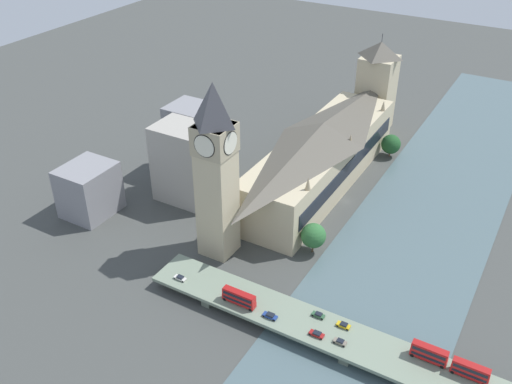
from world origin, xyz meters
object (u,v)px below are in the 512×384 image
Objects in this scene: double_decker_bus_rear at (429,353)px; road_bridge at (352,343)px; victoria_tower at (376,86)px; car_southbound_mid at (344,325)px; car_southbound_extra at (340,342)px; parliament_hall at (322,154)px; car_northbound_lead at (317,334)px; car_southbound_lead at (318,315)px; car_northbound_mid at (270,316)px; double_decker_bus_mid at (471,370)px; car_northbound_tail at (180,278)px; clock_tower at (216,167)px; double_decker_bus_lead at (239,297)px.

road_bridge is at bearing 10.30° from double_decker_bus_rear.
victoria_tower reaches higher than car_southbound_mid.
victoria_tower is 160.80m from car_southbound_extra.
parliament_hall reaches higher than double_decker_bus_rear.
car_southbound_mid is (-44.47, 80.63, -9.47)m from parliament_hall.
car_northbound_lead is at bearing 104.24° from victoria_tower.
victoria_tower is at bearing -64.30° from double_decker_bus_rear.
car_southbound_extra is (-10.12, 6.80, -0.04)m from car_southbound_lead.
double_decker_bus_mid is at bearing -172.76° from car_northbound_mid.
car_northbound_mid is at bearing 98.60° from victoria_tower.
car_southbound_extra is (-1.66, 6.65, -0.04)m from car_southbound_mid.
victoria_tower reaches higher than car_northbound_tail.
double_decker_bus_mid is (-94.00, 17.84, -28.41)m from clock_tower.
car_southbound_extra is at bearing 15.65° from double_decker_bus_rear.
victoria_tower is 11.07× the size of car_northbound_lead.
car_northbound_mid is at bearing 7.24° from double_decker_bus_mid.
car_northbound_tail is (60.59, 3.39, 1.56)m from road_bridge.
car_southbound_extra is (-58.35, 24.28, -30.40)m from clock_tower.
double_decker_bus_lead reaches higher than car_northbound_mid.
clock_tower reaches higher than car_southbound_lead.
parliament_hall is 88.67m from car_southbound_lead.
parliament_hall is at bearing 90.05° from victoria_tower.
double_decker_bus_rear is at bearing -172.84° from double_decker_bus_lead.
double_decker_bus_lead reaches higher than car_southbound_extra.
parliament_hall is at bearing -100.98° from clock_tower.
parliament_hall is at bearing -59.89° from road_bridge.
victoria_tower is 11.89× the size of car_southbound_mid.
car_northbound_lead is at bearing 9.44° from double_decker_bus_mid.
double_decker_bus_rear reaches higher than double_decker_bus_mid.
double_decker_bus_mid is at bearing -169.77° from car_southbound_extra.
road_bridge is 10.75m from car_northbound_lead.
car_southbound_lead is (-48.23, 17.47, -30.36)m from clock_tower.
parliament_hall is at bearing -61.12° from car_southbound_mid.
clock_tower is 6.32× the size of double_decker_bus_rear.
car_southbound_mid is at bearing 118.88° from parliament_hall.
car_northbound_tail is (11.59, 153.48, -17.88)m from victoria_tower.
double_decker_bus_rear is at bearing -1.69° from double_decker_bus_mid.
double_decker_bus_lead is at bearing 0.98° from car_southbound_extra.
car_southbound_extra is at bearing -179.02° from double_decker_bus_lead.
double_decker_bus_lead reaches higher than car_southbound_mid.
car_northbound_lead is at bearing 13.38° from double_decker_bus_rear.
car_northbound_tail is at bearing -0.21° from car_northbound_lead.
road_bridge is at bearing 163.17° from car_southbound_lead.
double_decker_bus_mid is 43.47m from car_northbound_lead.
car_southbound_extra is at bearing 157.41° from clock_tower.
car_southbound_lead reaches higher than car_southbound_extra.
clock_tower is (12.22, 63.00, 20.89)m from parliament_hall.
road_bridge is at bearing -134.21° from car_southbound_extra.
parliament_hall is 2.13× the size of victoria_tower.
double_decker_bus_mid reaches higher than car_southbound_mid.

